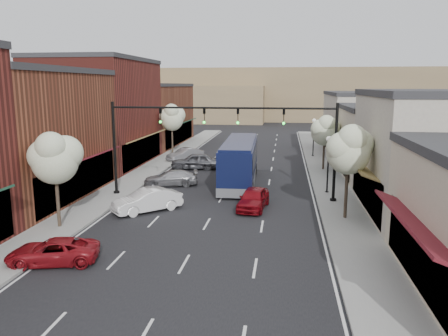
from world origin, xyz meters
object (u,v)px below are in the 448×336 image
at_px(lamp_post_far, 314,131).
at_px(parked_car_a, 53,252).
at_px(red_hatchback, 253,198).
at_px(parked_car_d, 195,161).
at_px(parked_car_c, 171,178).
at_px(signal_mast_right, 301,137).
at_px(tree_right_near, 349,149).
at_px(tree_right_far, 325,130).
at_px(parked_car_b, 147,200).
at_px(tree_left_far, 172,117).
at_px(signal_mast_left, 145,135).
at_px(parked_car_e, 185,155).
at_px(lamp_post_near, 328,155).
at_px(coach_bus, 240,161).
at_px(tree_left_near, 55,157).

relative_size(lamp_post_far, parked_car_a, 1.07).
relative_size(red_hatchback, parked_car_d, 0.90).
bearing_deg(parked_car_c, signal_mast_right, 57.65).
height_order(tree_right_near, lamp_post_far, tree_right_near).
xyz_separation_m(tree_right_near, red_hatchback, (-5.82, 1.70, -3.73)).
distance_m(tree_right_far, lamp_post_far, 8.13).
relative_size(parked_car_a, parked_car_b, 0.91).
height_order(lamp_post_far, parked_car_a, lamp_post_far).
bearing_deg(red_hatchback, tree_left_far, 125.39).
height_order(signal_mast_left, parked_car_a, signal_mast_left).
height_order(tree_right_near, parked_car_d, tree_right_near).
height_order(tree_right_near, parked_car_e, tree_right_near).
xyz_separation_m(parked_car_b, parked_car_d, (0.13, 14.84, 0.05)).
bearing_deg(parked_car_a, lamp_post_near, 124.33).
distance_m(tree_right_far, coach_bus, 10.20).
xyz_separation_m(tree_left_near, tree_left_far, (-0.00, 26.00, 0.38)).
xyz_separation_m(signal_mast_right, parked_car_b, (-9.95, -3.93, -3.87)).
relative_size(tree_left_near, lamp_post_far, 1.28).
xyz_separation_m(red_hatchback, parked_car_b, (-6.86, -1.58, 0.04)).
bearing_deg(tree_left_near, coach_bus, 56.10).
distance_m(lamp_post_far, red_hatchback, 23.08).
xyz_separation_m(signal_mast_right, parked_car_c, (-10.34, 3.60, -3.98)).
bearing_deg(parked_car_e, signal_mast_right, -13.75).
relative_size(signal_mast_left, parked_car_b, 1.80).
relative_size(signal_mast_left, lamp_post_near, 1.85).
height_order(red_hatchback, parked_car_a, red_hatchback).
bearing_deg(tree_left_far, signal_mast_left, -81.65).
distance_m(tree_right_near, lamp_post_far, 24.11).
xyz_separation_m(signal_mast_left, red_hatchback, (8.15, -2.36, -3.91)).
bearing_deg(tree_right_far, parked_car_a, -120.26).
bearing_deg(lamp_post_far, coach_bus, -115.64).
distance_m(tree_left_far, parked_car_b, 22.56).
bearing_deg(coach_bus, red_hatchback, -79.37).
bearing_deg(tree_left_near, tree_right_near, 13.55).
xyz_separation_m(red_hatchback, parked_car_a, (-8.59, -10.39, -0.14)).
distance_m(signal_mast_right, parked_car_c, 11.65).
height_order(signal_mast_left, parked_car_e, signal_mast_left).
bearing_deg(signal_mast_left, tree_left_far, 98.35).
distance_m(parked_car_a, parked_car_d, 23.73).
relative_size(lamp_post_far, red_hatchback, 1.06).
distance_m(red_hatchback, parked_car_b, 7.04).
distance_m(parked_car_c, parked_car_d, 7.33).
relative_size(tree_left_far, parked_car_c, 1.39).
bearing_deg(lamp_post_near, tree_right_near, -85.23).
relative_size(tree_right_far, parked_car_d, 1.16).
bearing_deg(lamp_post_far, parked_car_d, -142.83).
height_order(parked_car_a, parked_car_e, parked_car_e).
bearing_deg(parked_car_a, tree_left_near, -168.36).
bearing_deg(signal_mast_right, tree_left_near, -149.86).
bearing_deg(signal_mast_right, parked_car_a, -132.50).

